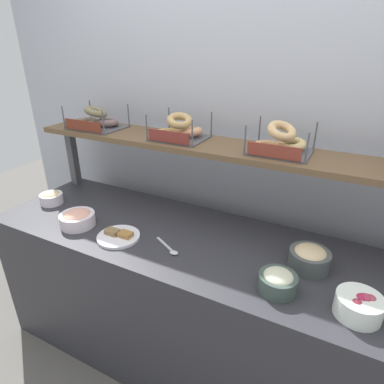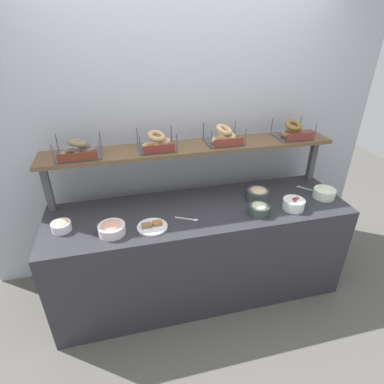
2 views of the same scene
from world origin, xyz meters
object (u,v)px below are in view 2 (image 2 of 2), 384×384
at_px(bowl_tuna_salad, 259,209).
at_px(bagel_basket_sesame, 157,143).
at_px(serving_spoon_near_plate, 190,219).
at_px(serving_plate_white, 152,226).
at_px(bagel_basket_plain, 224,137).
at_px(bowl_egg_salad, 61,226).
at_px(bowl_lox_spread, 112,228).
at_px(bagel_basket_poppy, 78,151).
at_px(bowl_hummus, 258,194).
at_px(serving_spoon_by_edge, 303,188).
at_px(bagel_basket_cinnamon_raisin, 293,132).
at_px(bowl_scallion_spread, 324,192).
at_px(bowl_beet_salad, 294,204).

bearing_deg(bowl_tuna_salad, bagel_basket_sesame, 147.31).
bearing_deg(serving_spoon_near_plate, bagel_basket_sesame, 112.42).
bearing_deg(serving_plate_white, bagel_basket_plain, 33.49).
relative_size(bowl_egg_salad, serving_plate_white, 0.62).
bearing_deg(bagel_basket_plain, bowl_lox_spread, -154.99).
height_order(serving_plate_white, bagel_basket_poppy, bagel_basket_poppy).
xyz_separation_m(bowl_hummus, bagel_basket_poppy, (-1.36, 0.22, 0.42)).
distance_m(bowl_hummus, bagel_basket_plain, 0.54).
height_order(bowl_lox_spread, bagel_basket_plain, bagel_basket_plain).
bearing_deg(serving_spoon_by_edge, bagel_basket_cinnamon_raisin, 122.29).
distance_m(bowl_egg_salad, bagel_basket_poppy, 0.55).
relative_size(bowl_tuna_salad, bagel_basket_cinnamon_raisin, 0.54).
xyz_separation_m(serving_plate_white, bagel_basket_poppy, (-0.46, 0.42, 0.46)).
bearing_deg(serving_plate_white, bowl_scallion_spread, 3.66).
relative_size(bagel_basket_sesame, bagel_basket_cinnamon_raisin, 0.99).
bearing_deg(serving_spoon_by_edge, bagel_basket_poppy, 175.42).
distance_m(bowl_scallion_spread, bowl_lox_spread, 1.74).
height_order(bowl_hummus, serving_plate_white, bowl_hummus).
height_order(serving_plate_white, bagel_basket_plain, bagel_basket_plain).
relative_size(bowl_beet_salad, bagel_basket_cinnamon_raisin, 0.59).
bearing_deg(serving_plate_white, bowl_egg_salad, 168.67).
bearing_deg(bowl_hummus, bowl_lox_spread, -170.42).
bearing_deg(bowl_tuna_salad, bagel_basket_plain, 108.32).
height_order(bowl_lox_spread, serving_spoon_near_plate, bowl_lox_spread).
height_order(serving_plate_white, serving_spoon_near_plate, serving_plate_white).
relative_size(bowl_beet_salad, bagel_basket_sesame, 0.59).
relative_size(bowl_lox_spread, serving_spoon_by_edge, 1.35).
bearing_deg(bowl_lox_spread, serving_spoon_by_edge, 9.28).
bearing_deg(bowl_tuna_salad, bagel_basket_cinnamon_raisin, 43.69).
bearing_deg(bowl_beet_salad, bagel_basket_poppy, 164.81).
bearing_deg(bagel_basket_poppy, bowl_tuna_salad, -18.66).
xyz_separation_m(serving_spoon_by_edge, bagel_basket_sesame, (-1.26, 0.16, 0.47)).
xyz_separation_m(serving_plate_white, bagel_basket_sesame, (0.12, 0.44, 0.47)).
bearing_deg(bowl_beet_salad, serving_spoon_near_plate, 177.41).
relative_size(bowl_scallion_spread, bowl_beet_salad, 1.06).
bearing_deg(bagel_basket_plain, bowl_egg_salad, -166.24).
bearing_deg(bowl_lox_spread, bowl_egg_salad, 160.02).
height_order(bowl_hummus, serving_spoon_near_plate, bowl_hummus).
height_order(bowl_egg_salad, bagel_basket_sesame, bagel_basket_sesame).
relative_size(bowl_scallion_spread, bagel_basket_cinnamon_raisin, 0.62).
height_order(bowl_scallion_spread, bowl_beet_salad, bowl_scallion_spread).
bearing_deg(bowl_egg_salad, serving_plate_white, -11.33).
height_order(bowl_beet_salad, serving_plate_white, bowl_beet_salad).
xyz_separation_m(bowl_scallion_spread, bagel_basket_plain, (-0.79, 0.35, 0.43)).
distance_m(bowl_lox_spread, serving_spoon_by_edge, 1.68).
distance_m(serving_spoon_near_plate, bagel_basket_cinnamon_raisin, 1.17).
bearing_deg(bowl_scallion_spread, bagel_basket_poppy, 170.38).
bearing_deg(bowl_hummus, bagel_basket_cinnamon_raisin, 31.31).
distance_m(bowl_scallion_spread, serving_spoon_by_edge, 0.20).
relative_size(serving_spoon_near_plate, serving_spoon_by_edge, 1.19).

